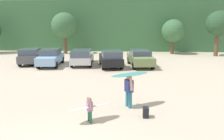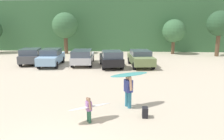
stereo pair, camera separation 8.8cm
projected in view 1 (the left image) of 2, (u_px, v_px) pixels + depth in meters
The scene contains 14 objects.
hillside_ridge at pixel (111, 25), 35.57m from camera, with size 108.00×12.00×6.84m, color #38663D.
tree_right at pixel (64, 26), 27.73m from camera, with size 3.20×3.20×5.14m.
tree_left at pixel (173, 31), 27.62m from camera, with size 2.84×2.84×4.31m.
tree_center_right at pixel (219, 24), 25.60m from camera, with size 2.89×2.89×5.27m.
parked_car_dark_gray at pixel (31, 56), 21.41m from camera, with size 2.55×4.37×1.54m.
parked_car_sky_blue at pixel (51, 57), 20.64m from camera, with size 2.02×4.38×1.56m.
parked_car_silver at pixel (82, 57), 20.90m from camera, with size 2.22×4.55×1.50m.
parked_car_black at pixel (111, 58), 19.92m from camera, with size 2.52×4.31×1.56m.
parked_car_olive_green at pixel (140, 58), 20.32m from camera, with size 2.41×4.37×1.47m.
person_adult at pixel (129, 89), 10.57m from camera, with size 0.46×0.71×1.61m.
person_child at pixel (90, 108), 9.03m from camera, with size 0.32×0.51×1.06m.
surfboard_teal at pixel (130, 74), 10.55m from camera, with size 2.02×1.54×0.09m.
surfboard_white at pixel (91, 107), 9.16m from camera, with size 1.86×1.41×0.21m.
backpack_dropped at pixel (146, 112), 9.57m from camera, with size 0.24×0.34×0.45m.
Camera 1 is at (2.29, -5.65, 4.08)m, focal length 35.56 mm.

